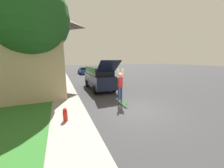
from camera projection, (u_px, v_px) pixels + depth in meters
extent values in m
plane|color=#333335|center=(135.00, 110.00, 7.28)|extent=(120.00, 120.00, 0.00)
cube|color=#2D6B28|center=(4.00, 97.00, 9.64)|extent=(10.00, 80.00, 0.08)
cube|color=gray|center=(65.00, 91.00, 11.32)|extent=(1.80, 80.00, 0.10)
cube|color=tan|center=(4.00, 58.00, 10.44)|extent=(9.06, 8.68, 5.87)
cylinder|color=brown|center=(36.00, 71.00, 8.32)|extent=(0.36, 0.36, 4.09)
sphere|color=#1E4C1E|center=(29.00, 16.00, 7.66)|extent=(4.84, 4.84, 4.84)
cube|color=black|center=(99.00, 80.00, 12.09)|extent=(1.87, 4.90, 1.10)
cube|color=black|center=(99.00, 71.00, 12.03)|extent=(1.72, 3.82, 0.68)
cylinder|color=black|center=(87.00, 83.00, 13.23)|extent=(0.24, 0.73, 0.73)
cylinder|color=black|center=(103.00, 82.00, 13.92)|extent=(0.24, 0.73, 0.73)
cylinder|color=black|center=(94.00, 90.00, 10.49)|extent=(0.24, 0.73, 0.73)
cylinder|color=black|center=(114.00, 88.00, 11.17)|extent=(0.24, 0.73, 0.73)
cube|color=black|center=(108.00, 66.00, 9.56)|extent=(1.64, 1.34, 0.95)
cube|color=navy|center=(84.00, 71.00, 24.87)|extent=(1.81, 4.01, 0.67)
cube|color=black|center=(84.00, 68.00, 24.66)|extent=(1.59, 2.09, 0.50)
cylinder|color=black|center=(79.00, 72.00, 25.66)|extent=(0.20, 0.64, 0.64)
cylinder|color=black|center=(87.00, 72.00, 26.33)|extent=(0.20, 0.64, 0.64)
cylinder|color=black|center=(80.00, 73.00, 23.49)|extent=(0.20, 0.64, 0.64)
cylinder|color=black|center=(90.00, 73.00, 24.15)|extent=(0.20, 0.64, 0.64)
cylinder|color=navy|center=(119.00, 94.00, 7.86)|extent=(0.13, 0.13, 0.83)
cylinder|color=navy|center=(121.00, 93.00, 7.92)|extent=(0.13, 0.13, 0.83)
cube|color=#B22323|center=(120.00, 82.00, 7.75)|extent=(0.25, 0.20, 0.64)
sphere|color=tan|center=(120.00, 75.00, 7.65)|extent=(0.23, 0.23, 0.23)
cylinder|color=tan|center=(118.00, 73.00, 7.58)|extent=(0.09, 0.09, 0.57)
cylinder|color=tan|center=(123.00, 73.00, 7.70)|extent=(0.09, 0.09, 0.57)
cube|color=#337F3D|center=(124.00, 103.00, 7.84)|extent=(0.16, 0.82, 0.16)
cylinder|color=silver|center=(122.00, 100.00, 8.05)|extent=(0.03, 0.06, 0.06)
cylinder|color=silver|center=(120.00, 102.00, 8.03)|extent=(0.03, 0.06, 0.06)
cylinder|color=silver|center=(126.00, 102.00, 7.60)|extent=(0.03, 0.06, 0.06)
cylinder|color=silver|center=(124.00, 105.00, 7.58)|extent=(0.03, 0.06, 0.06)
cylinder|color=red|center=(65.00, 116.00, 5.72)|extent=(0.20, 0.20, 0.46)
sphere|color=red|center=(65.00, 110.00, 5.66)|extent=(0.18, 0.18, 0.18)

